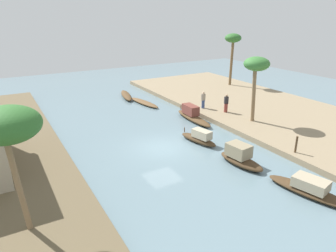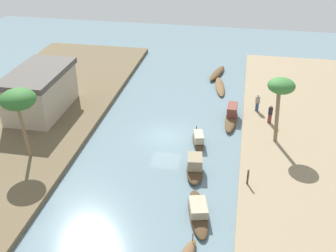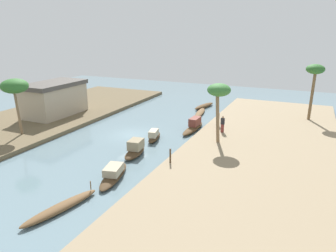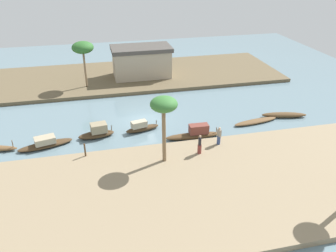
{
  "view_description": "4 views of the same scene",
  "coord_description": "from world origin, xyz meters",
  "px_view_note": "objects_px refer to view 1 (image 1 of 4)",
  "views": [
    {
      "loc": [
        -18.38,
        10.0,
        9.41
      ],
      "look_at": [
        1.19,
        -1.18,
        1.09
      ],
      "focal_mm": 33.25,
      "sensor_mm": 36.0,
      "label": 1
    },
    {
      "loc": [
        -30.27,
        -5.86,
        18.45
      ],
      "look_at": [
        0.5,
        -0.1,
        0.76
      ],
      "focal_mm": 44.65,
      "sensor_mm": 36.0,
      "label": 2
    },
    {
      "loc": [
        -27.26,
        -16.34,
        10.57
      ],
      "look_at": [
        1.97,
        -3.22,
        0.78
      ],
      "focal_mm": 33.78,
      "sensor_mm": 36.0,
      "label": 3
    },
    {
      "loc": [
        -4.84,
        -32.44,
        15.87
      ],
      "look_at": [
        1.8,
        -3.76,
        0.7
      ],
      "focal_mm": 36.94,
      "sensor_mm": 36.0,
      "label": 4
    }
  ],
  "objects_px": {
    "sampan_open_hull": "(192,115)",
    "person_by_mooring": "(226,104)",
    "palm_tree_left_far": "(233,41)",
    "mooring_post": "(296,144)",
    "sampan_midstream": "(126,95)",
    "sampan_foreground": "(310,189)",
    "palm_tree_right_tall": "(7,126)",
    "palm_tree_left_near": "(256,66)",
    "sampan_upstream_small": "(199,138)",
    "sampan_with_tall_canopy": "(240,157)",
    "sampan_downstream_large": "(144,103)",
    "person_on_near_bank": "(203,101)"
  },
  "relations": [
    {
      "from": "sampan_open_hull",
      "to": "person_by_mooring",
      "type": "xyz_separation_m",
      "value": [
        -0.63,
        -3.36,
        0.71
      ]
    },
    {
      "from": "palm_tree_left_far",
      "to": "mooring_post",
      "type": "bearing_deg",
      "value": 151.78
    },
    {
      "from": "sampan_midstream",
      "to": "palm_tree_left_far",
      "type": "distance_m",
      "value": 14.93
    },
    {
      "from": "sampan_foreground",
      "to": "palm_tree_right_tall",
      "type": "height_order",
      "value": "palm_tree_right_tall"
    },
    {
      "from": "sampan_open_hull",
      "to": "palm_tree_left_near",
      "type": "distance_m",
      "value": 7.03
    },
    {
      "from": "sampan_upstream_small",
      "to": "palm_tree_right_tall",
      "type": "height_order",
      "value": "palm_tree_right_tall"
    },
    {
      "from": "sampan_foreground",
      "to": "sampan_upstream_small",
      "type": "bearing_deg",
      "value": -6.83
    },
    {
      "from": "sampan_midstream",
      "to": "palm_tree_left_near",
      "type": "bearing_deg",
      "value": -145.08
    },
    {
      "from": "sampan_open_hull",
      "to": "sampan_upstream_small",
      "type": "xyz_separation_m",
      "value": [
        -4.65,
        2.5,
        -0.05
      ]
    },
    {
      "from": "palm_tree_left_near",
      "to": "palm_tree_right_tall",
      "type": "distance_m",
      "value": 19.7
    },
    {
      "from": "sampan_with_tall_canopy",
      "to": "palm_tree_left_near",
      "type": "bearing_deg",
      "value": -56.06
    },
    {
      "from": "person_by_mooring",
      "to": "palm_tree_right_tall",
      "type": "bearing_deg",
      "value": 36.66
    },
    {
      "from": "sampan_foreground",
      "to": "mooring_post",
      "type": "height_order",
      "value": "mooring_post"
    },
    {
      "from": "sampan_midstream",
      "to": "person_by_mooring",
      "type": "height_order",
      "value": "person_by_mooring"
    },
    {
      "from": "sampan_upstream_small",
      "to": "palm_tree_left_far",
      "type": "relative_size",
      "value": 0.54
    },
    {
      "from": "sampan_open_hull",
      "to": "mooring_post",
      "type": "distance_m",
      "value": 10.17
    },
    {
      "from": "sampan_downstream_large",
      "to": "person_by_mooring",
      "type": "relative_size",
      "value": 2.91
    },
    {
      "from": "sampan_with_tall_canopy",
      "to": "sampan_downstream_large",
      "type": "bearing_deg",
      "value": -9.51
    },
    {
      "from": "sampan_foreground",
      "to": "person_on_near_bank",
      "type": "relative_size",
      "value": 2.97
    },
    {
      "from": "sampan_with_tall_canopy",
      "to": "sampan_downstream_large",
      "type": "xyz_separation_m",
      "value": [
        15.83,
        -0.66,
        -0.35
      ]
    },
    {
      "from": "sampan_midstream",
      "to": "sampan_upstream_small",
      "type": "height_order",
      "value": "sampan_upstream_small"
    },
    {
      "from": "sampan_foreground",
      "to": "palm_tree_right_tall",
      "type": "relative_size",
      "value": 0.88
    },
    {
      "from": "sampan_foreground",
      "to": "sampan_upstream_small",
      "type": "xyz_separation_m",
      "value": [
        8.86,
        1.08,
        0.05
      ]
    },
    {
      "from": "sampan_midstream",
      "to": "palm_tree_right_tall",
      "type": "height_order",
      "value": "palm_tree_right_tall"
    },
    {
      "from": "sampan_midstream",
      "to": "palm_tree_left_near",
      "type": "xyz_separation_m",
      "value": [
        -14.23,
        -5.82,
        4.92
      ]
    },
    {
      "from": "sampan_with_tall_canopy",
      "to": "palm_tree_left_far",
      "type": "xyz_separation_m",
      "value": [
        17.14,
        -13.69,
        5.42
      ]
    },
    {
      "from": "sampan_midstream",
      "to": "sampan_foreground",
      "type": "xyz_separation_m",
      "value": [
        -24.0,
        -0.76,
        0.11
      ]
    },
    {
      "from": "sampan_downstream_large",
      "to": "palm_tree_right_tall",
      "type": "bearing_deg",
      "value": 131.94
    },
    {
      "from": "mooring_post",
      "to": "palm_tree_left_near",
      "type": "distance_m",
      "value": 7.8
    },
    {
      "from": "sampan_upstream_small",
      "to": "person_on_near_bank",
      "type": "height_order",
      "value": "person_on_near_bank"
    },
    {
      "from": "mooring_post",
      "to": "person_by_mooring",
      "type": "bearing_deg",
      "value": -10.46
    },
    {
      "from": "sampan_open_hull",
      "to": "sampan_midstream",
      "type": "bearing_deg",
      "value": 13.45
    },
    {
      "from": "sampan_with_tall_canopy",
      "to": "palm_tree_left_far",
      "type": "distance_m",
      "value": 22.59
    },
    {
      "from": "sampan_midstream",
      "to": "sampan_with_tall_canopy",
      "type": "distance_m",
      "value": 19.36
    },
    {
      "from": "sampan_with_tall_canopy",
      "to": "person_by_mooring",
      "type": "bearing_deg",
      "value": -41.34
    },
    {
      "from": "sampan_midstream",
      "to": "person_on_near_bank",
      "type": "relative_size",
      "value": 2.9
    },
    {
      "from": "person_by_mooring",
      "to": "sampan_midstream",
      "type": "bearing_deg",
      "value": -52.52
    },
    {
      "from": "sampan_foreground",
      "to": "person_on_near_bank",
      "type": "bearing_deg",
      "value": -27.57
    },
    {
      "from": "sampan_downstream_large",
      "to": "person_on_near_bank",
      "type": "bearing_deg",
      "value": -153.44
    },
    {
      "from": "sampan_open_hull",
      "to": "palm_tree_left_near",
      "type": "relative_size",
      "value": 0.95
    },
    {
      "from": "person_by_mooring",
      "to": "palm_tree_left_near",
      "type": "bearing_deg",
      "value": 106.22
    },
    {
      "from": "palm_tree_left_near",
      "to": "sampan_with_tall_canopy",
      "type": "bearing_deg",
      "value": 131.05
    },
    {
      "from": "mooring_post",
      "to": "palm_tree_left_near",
      "type": "height_order",
      "value": "palm_tree_left_near"
    },
    {
      "from": "sampan_with_tall_canopy",
      "to": "sampan_downstream_large",
      "type": "height_order",
      "value": "sampan_with_tall_canopy"
    },
    {
      "from": "sampan_with_tall_canopy",
      "to": "palm_tree_left_near",
      "type": "height_order",
      "value": "palm_tree_left_near"
    },
    {
      "from": "person_by_mooring",
      "to": "palm_tree_left_far",
      "type": "bearing_deg",
      "value": -121.24
    },
    {
      "from": "palm_tree_left_far",
      "to": "sampan_upstream_small",
      "type": "bearing_deg",
      "value": 132.82
    },
    {
      "from": "sampan_with_tall_canopy",
      "to": "sampan_open_hull",
      "type": "bearing_deg",
      "value": -21.32
    },
    {
      "from": "sampan_foreground",
      "to": "palm_tree_right_tall",
      "type": "bearing_deg",
      "value": 60.14
    },
    {
      "from": "sampan_midstream",
      "to": "palm_tree_left_near",
      "type": "relative_size",
      "value": 0.87
    }
  ]
}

